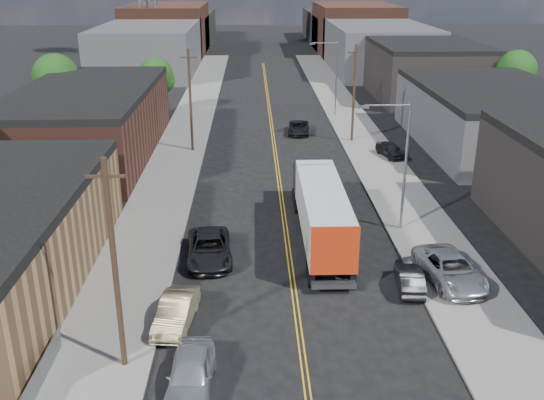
{
  "coord_description": "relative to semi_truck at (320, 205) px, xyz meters",
  "views": [
    {
      "loc": [
        -2.24,
        -13.37,
        17.05
      ],
      "look_at": [
        -0.97,
        24.58,
        2.5
      ],
      "focal_mm": 40.0,
      "sensor_mm": 36.0,
      "label": 1
    }
  ],
  "objects": [
    {
      "name": "skyline_left_b",
      "position": [
        -22.19,
        96.01,
        2.68
      ],
      "size": [
        16.0,
        26.0,
        10.0
      ],
      "primitive_type": "cube",
      "color": "#48261C",
      "rests_on": "ground"
    },
    {
      "name": "car_ahead_truck",
      "position": [
        0.68,
        27.47,
        -1.65
      ],
      "size": [
        2.62,
        4.97,
        1.33
      ],
      "primitive_type": "imported",
      "rotation": [
        0.0,
        0.0,
        -0.09
      ],
      "color": "black",
      "rests_on": "ground"
    },
    {
      "name": "skyline_right_b",
      "position": [
        17.81,
        96.01,
        2.68
      ],
      "size": [
        16.0,
        26.0,
        10.0
      ],
      "primitive_type": "cube",
      "color": "#48261C",
      "rests_on": "ground"
    },
    {
      "name": "sidewalk_right",
      "position": [
        7.31,
        21.01,
        -2.25
      ],
      "size": [
        5.0,
        140.0,
        0.15
      ],
      "primitive_type": "cube",
      "color": "slate",
      "rests_on": "ground"
    },
    {
      "name": "car_right_lot_c",
      "position": [
        8.78,
        18.02,
        -1.49
      ],
      "size": [
        2.55,
        4.3,
        1.37
      ],
      "primitive_type": "imported",
      "rotation": [
        0.0,
        0.0,
        0.25
      ],
      "color": "black",
      "rests_on": "sidewalk_right"
    },
    {
      "name": "tree_left_far",
      "position": [
        -16.13,
        38.01,
        2.24
      ],
      "size": [
        4.35,
        4.2,
        6.97
      ],
      "color": "black",
      "rests_on": "ground"
    },
    {
      "name": "streetlight_far",
      "position": [
        5.41,
        36.01,
        3.01
      ],
      "size": [
        3.39,
        0.25,
        9.0
      ],
      "color": "gray",
      "rests_on": "ground"
    },
    {
      "name": "industrial_right_b",
      "position": [
        19.81,
        22.01,
        0.73
      ],
      "size": [
        14.0,
        24.0,
        6.1
      ],
      "color": "#3B3B3D",
      "rests_on": "ground"
    },
    {
      "name": "car_left_c",
      "position": [
        -7.19,
        -3.22,
        -1.52
      ],
      "size": [
        3.13,
        5.96,
        1.6
      ],
      "primitive_type": "imported",
      "rotation": [
        0.0,
        0.0,
        0.08
      ],
      "color": "black",
      "rests_on": "ground"
    },
    {
      "name": "ground",
      "position": [
        -2.19,
        36.01,
        -2.32
      ],
      "size": [
        260.0,
        260.0,
        0.0
      ],
      "primitive_type": "plane",
      "color": "black",
      "rests_on": "ground"
    },
    {
      "name": "car_left_b",
      "position": [
        -8.41,
        -10.55,
        -1.57
      ],
      "size": [
        2.14,
        4.7,
        1.5
      ],
      "primitive_type": "imported",
      "rotation": [
        0.0,
        0.0,
        -0.13
      ],
      "color": "#8E815D",
      "rests_on": "ground"
    },
    {
      "name": "tree_right_far",
      "position": [
        27.87,
        36.01,
        2.85
      ],
      "size": [
        4.85,
        4.76,
        7.91
      ],
      "color": "black",
      "rests_on": "ground"
    },
    {
      "name": "centerline",
      "position": [
        -2.19,
        21.01,
        -2.32
      ],
      "size": [
        0.32,
        120.0,
        0.01
      ],
      "primitive_type": "cube",
      "color": "gold",
      "rests_on": "ground"
    },
    {
      "name": "utility_pole_left_near",
      "position": [
        -10.39,
        -13.99,
        2.82
      ],
      "size": [
        1.6,
        0.26,
        10.0
      ],
      "color": "black",
      "rests_on": "ground"
    },
    {
      "name": "semi_truck",
      "position": [
        0.0,
        0.0,
        0.0
      ],
      "size": [
        2.71,
        15.56,
        4.08
      ],
      "rotation": [
        0.0,
        0.0,
        -0.01
      ],
      "color": "#BEBEBE",
      "rests_on": "ground"
    },
    {
      "name": "car_left_a",
      "position": [
        -7.19,
        -15.71,
        -1.51
      ],
      "size": [
        2.07,
        4.82,
        1.62
      ],
      "primitive_type": "imported",
      "rotation": [
        0.0,
        0.0,
        -0.03
      ],
      "color": "silver",
      "rests_on": "ground"
    },
    {
      "name": "car_right_oncoming",
      "position": [
        4.36,
        -7.29,
        -1.68
      ],
      "size": [
        1.76,
        3.99,
        1.27
      ],
      "primitive_type": "imported",
      "rotation": [
        0.0,
        0.0,
        3.03
      ],
      "color": "black",
      "rests_on": "ground"
    },
    {
      "name": "skyline_right_a",
      "position": [
        17.81,
        71.01,
        1.68
      ],
      "size": [
        16.0,
        30.0,
        8.0
      ],
      "primitive_type": "cube",
      "color": "#3B3B3D",
      "rests_on": "ground"
    },
    {
      "name": "warehouse_brown",
      "position": [
        -20.19,
        20.01,
        0.98
      ],
      "size": [
        12.0,
        26.0,
        6.6
      ],
      "color": "#48261C",
      "rests_on": "ground"
    },
    {
      "name": "sidewalk_left",
      "position": [
        -11.69,
        21.01,
        -2.25
      ],
      "size": [
        5.0,
        140.0,
        0.15
      ],
      "primitive_type": "cube",
      "color": "slate",
      "rests_on": "ground"
    },
    {
      "name": "skyline_left_c",
      "position": [
        -22.19,
        116.01,
        1.18
      ],
      "size": [
        16.0,
        40.0,
        7.0
      ],
      "primitive_type": "cube",
      "color": "black",
      "rests_on": "ground"
    },
    {
      "name": "skyline_left_a",
      "position": [
        -22.19,
        71.01,
        1.68
      ],
      "size": [
        16.0,
        30.0,
        8.0
      ],
      "primitive_type": "cube",
      "color": "#3B3B3D",
      "rests_on": "ground"
    },
    {
      "name": "utility_pole_left_far",
      "position": [
        -10.39,
        21.01,
        2.82
      ],
      "size": [
        1.6,
        0.26,
        10.0
      ],
      "color": "black",
      "rests_on": "ground"
    },
    {
      "name": "skyline_right_c",
      "position": [
        17.81,
        116.01,
        1.18
      ],
      "size": [
        16.0,
        40.0,
        7.0
      ],
      "primitive_type": "cube",
      "color": "black",
      "rests_on": "ground"
    },
    {
      "name": "utility_pole_right",
      "position": [
        6.01,
        24.01,
        2.82
      ],
      "size": [
        1.6,
        0.26,
        10.0
      ],
      "color": "black",
      "rests_on": "ground"
    },
    {
      "name": "tree_left_mid",
      "position": [
        -26.13,
        31.01,
        3.16
      ],
      "size": [
        5.1,
        5.04,
        8.37
      ],
      "color": "black",
      "rests_on": "ground"
    },
    {
      "name": "streetlight_near",
      "position": [
        5.41,
        1.01,
        3.01
      ],
      "size": [
        3.39,
        0.25,
        9.0
      ],
      "color": "gray",
      "rests_on": "ground"
    },
    {
      "name": "industrial_right_c",
      "position": [
        19.81,
        48.01,
        1.48
      ],
      "size": [
        14.0,
        22.0,
        7.6
      ],
      "color": "black",
      "rests_on": "ground"
    },
    {
      "name": "car_right_lot_a",
      "position": [
        6.81,
        -6.8,
        -1.36
      ],
      "size": [
        3.49,
        6.16,
        1.62
      ],
      "primitive_type": "imported",
      "rotation": [
        0.0,
        0.0,
        0.14
      ],
      "color": "#A5A7AA",
      "rests_on": "sidewalk_right"
    }
  ]
}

